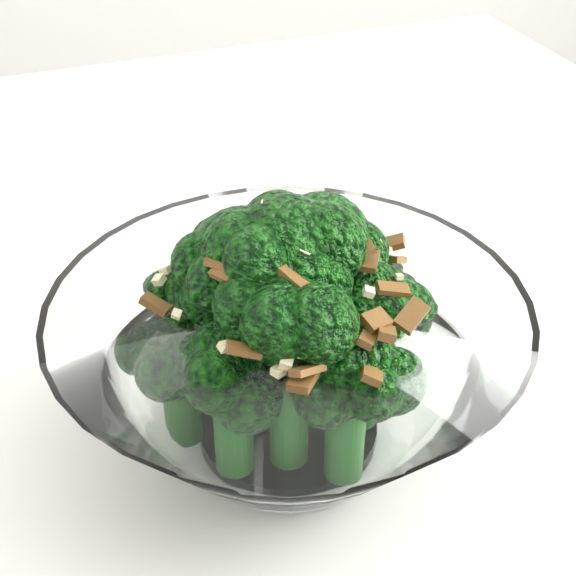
{
  "coord_description": "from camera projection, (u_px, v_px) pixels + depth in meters",
  "views": [
    {
      "loc": [
        0.29,
        -0.51,
        1.11
      ],
      "look_at": [
        0.29,
        -0.15,
        0.85
      ],
      "focal_mm": 55.0,
      "sensor_mm": 36.0,
      "label": 1
    }
  ],
  "objects": [
    {
      "name": "broccoli_dish",
      "position": [
        287.0,
        355.0,
        0.46
      ],
      "size": [
        0.25,
        0.25,
        0.15
      ],
      "color": "white",
      "rests_on": "table"
    },
    {
      "name": "table",
      "position": [
        59.0,
        353.0,
        0.66
      ],
      "size": [
        1.4,
        1.16,
        0.75
      ],
      "color": "white",
      "rests_on": "ground"
    }
  ]
}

